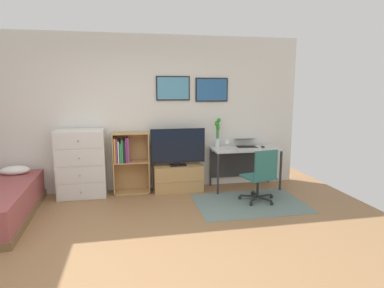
# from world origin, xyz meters

# --- Properties ---
(ground_plane) EXTENTS (7.20, 7.20, 0.00)m
(ground_plane) POSITION_xyz_m (0.00, 0.00, 0.00)
(ground_plane) COLOR #936B44
(wall_back_with_posters) EXTENTS (6.12, 0.09, 2.70)m
(wall_back_with_posters) POSITION_xyz_m (0.01, 2.43, 1.36)
(wall_back_with_posters) COLOR silver
(wall_back_with_posters) RESTS_ON ground_plane
(area_rug) EXTENTS (1.70, 1.20, 0.01)m
(area_rug) POSITION_xyz_m (1.80, 1.30, 0.00)
(area_rug) COLOR slate
(area_rug) RESTS_ON ground_plane
(dresser) EXTENTS (0.77, 0.46, 1.13)m
(dresser) POSITION_xyz_m (-0.82, 2.15, 0.57)
(dresser) COLOR silver
(dresser) RESTS_ON ground_plane
(bookshelf) EXTENTS (0.61, 0.30, 1.05)m
(bookshelf) POSITION_xyz_m (-0.07, 2.22, 0.61)
(bookshelf) COLOR tan
(bookshelf) RESTS_ON ground_plane
(tv_stand) EXTENTS (0.85, 0.41, 0.46)m
(tv_stand) POSITION_xyz_m (0.79, 2.17, 0.23)
(tv_stand) COLOR tan
(tv_stand) RESTS_ON ground_plane
(television) EXTENTS (0.95, 0.16, 0.65)m
(television) POSITION_xyz_m (0.79, 2.15, 0.79)
(television) COLOR black
(television) RESTS_ON tv_stand
(desk) EXTENTS (1.21, 0.57, 0.74)m
(desk) POSITION_xyz_m (2.00, 2.16, 0.60)
(desk) COLOR silver
(desk) RESTS_ON ground_plane
(office_chair) EXTENTS (0.58, 0.57, 0.86)m
(office_chair) POSITION_xyz_m (1.98, 1.31, 0.46)
(office_chair) COLOR #232326
(office_chair) RESTS_ON ground_plane
(laptop) EXTENTS (0.42, 0.44, 0.17)m
(laptop) POSITION_xyz_m (2.05, 2.21, 0.80)
(laptop) COLOR #B7B7BC
(laptop) RESTS_ON desk
(computer_mouse) EXTENTS (0.06, 0.10, 0.03)m
(computer_mouse) POSITION_xyz_m (2.32, 2.06, 0.76)
(computer_mouse) COLOR #262628
(computer_mouse) RESTS_ON desk
(bamboo_vase) EXTENTS (0.11, 0.10, 0.53)m
(bamboo_vase) POSITION_xyz_m (1.53, 2.26, 1.01)
(bamboo_vase) COLOR silver
(bamboo_vase) RESTS_ON desk
(wine_glass) EXTENTS (0.07, 0.07, 0.18)m
(wine_glass) POSITION_xyz_m (1.65, 2.05, 0.87)
(wine_glass) COLOR silver
(wine_glass) RESTS_ON desk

